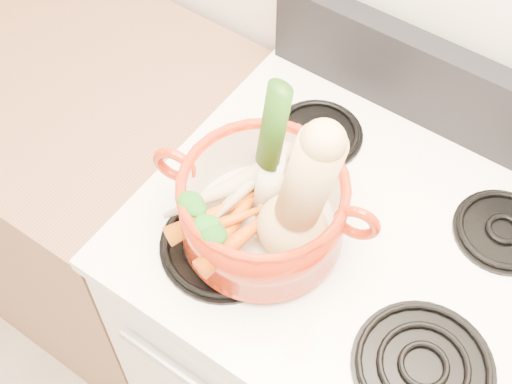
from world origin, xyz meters
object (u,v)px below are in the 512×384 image
Objects in this scene: dutch_oven at (263,209)px; squash at (304,198)px; stove_body at (340,347)px; leek at (269,154)px.

squash reaches higher than dutch_oven.
stove_body is 0.70m from squash.
dutch_oven is 0.13m from squash.
stove_body is 3.18× the size of leek.
leek is (-0.09, 0.04, -0.00)m from squash.
leek is at bearing 97.19° from dutch_oven.
stove_body is 3.11× the size of squash.
stove_body is at bearing 59.19° from squash.
squash is 1.02× the size of leek.
squash is (-0.07, -0.11, 0.68)m from stove_body.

